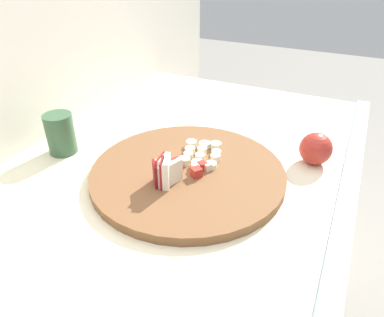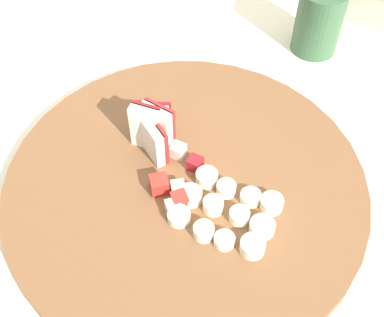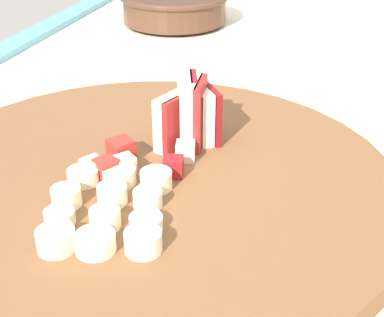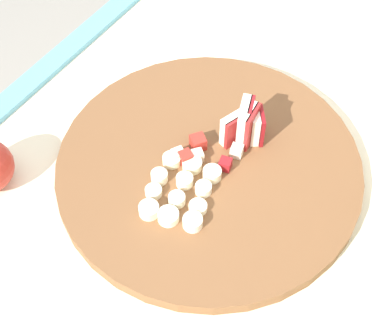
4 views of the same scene
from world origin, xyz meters
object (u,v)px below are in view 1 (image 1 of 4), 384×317
(apple_wedge_fan, at_px, (165,172))
(small_jar, at_px, (61,134))
(banana_slice_rows, at_px, (201,153))
(cutting_board, at_px, (188,173))
(apple_dice_pile, at_px, (192,168))
(whole_apple, at_px, (316,149))

(apple_wedge_fan, height_order, small_jar, small_jar)
(apple_wedge_fan, bearing_deg, banana_slice_rows, -9.67)
(cutting_board, xyz_separation_m, small_jar, (-0.03, 0.34, 0.04))
(small_jar, bearing_deg, apple_wedge_fan, -97.31)
(cutting_board, height_order, small_jar, small_jar)
(cutting_board, bearing_deg, apple_dice_pile, -105.65)
(apple_dice_pile, xyz_separation_m, small_jar, (-0.02, 0.36, 0.02))
(banana_slice_rows, bearing_deg, whole_apple, -64.01)
(cutting_board, xyz_separation_m, banana_slice_rows, (0.07, -0.00, 0.02))
(cutting_board, height_order, banana_slice_rows, banana_slice_rows)
(apple_wedge_fan, relative_size, apple_dice_pile, 0.73)
(apple_wedge_fan, height_order, whole_apple, apple_wedge_fan)
(apple_dice_pile, xyz_separation_m, whole_apple, (0.19, -0.24, 0.01))
(banana_slice_rows, xyz_separation_m, small_jar, (-0.10, 0.35, 0.02))
(apple_dice_pile, bearing_deg, whole_apple, -51.05)
(cutting_board, distance_m, whole_apple, 0.32)
(apple_wedge_fan, distance_m, banana_slice_rows, 0.14)
(apple_dice_pile, height_order, small_jar, small_jar)
(apple_wedge_fan, bearing_deg, cutting_board, -15.33)
(apple_wedge_fan, xyz_separation_m, apple_dice_pile, (0.07, -0.03, -0.02))
(small_jar, bearing_deg, banana_slice_rows, -74.40)
(banana_slice_rows, relative_size, small_jar, 1.21)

